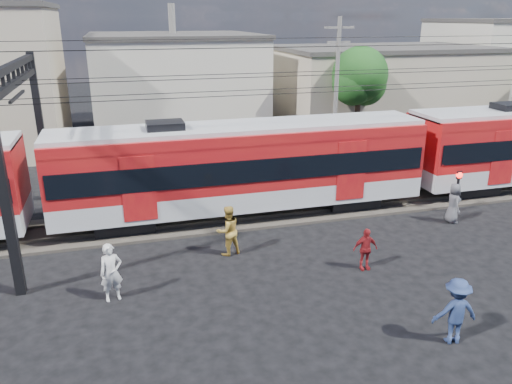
% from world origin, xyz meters
% --- Properties ---
extents(ground, '(120.00, 120.00, 0.00)m').
position_xyz_m(ground, '(0.00, 0.00, 0.00)').
color(ground, black).
rests_on(ground, ground).
extents(track_bed, '(70.00, 3.40, 0.12)m').
position_xyz_m(track_bed, '(0.00, 8.00, 0.06)').
color(track_bed, '#2D2823').
rests_on(track_bed, ground).
extents(rail_near, '(70.00, 0.12, 0.12)m').
position_xyz_m(rail_near, '(0.00, 7.25, 0.18)').
color(rail_near, '#59544C').
rests_on(rail_near, track_bed).
extents(rail_far, '(70.00, 0.12, 0.12)m').
position_xyz_m(rail_far, '(0.00, 8.75, 0.18)').
color(rail_far, '#59544C').
rests_on(rail_far, track_bed).
extents(commuter_train, '(50.30, 3.08, 4.17)m').
position_xyz_m(commuter_train, '(-1.26, 8.00, 2.40)').
color(commuter_train, black).
rests_on(commuter_train, ground).
extents(catenary, '(70.00, 9.30, 7.52)m').
position_xyz_m(catenary, '(-8.65, 8.00, 5.14)').
color(catenary, black).
rests_on(catenary, ground).
extents(building_midwest, '(12.24, 12.24, 7.30)m').
position_xyz_m(building_midwest, '(-2.00, 27.00, 3.66)').
color(building_midwest, beige).
rests_on(building_midwest, ground).
extents(building_mideast, '(16.32, 10.20, 6.30)m').
position_xyz_m(building_mideast, '(14.00, 24.00, 3.16)').
color(building_mideast, tan).
rests_on(building_mideast, ground).
extents(building_east, '(10.20, 10.20, 8.30)m').
position_xyz_m(building_east, '(28.00, 28.00, 4.16)').
color(building_east, beige).
rests_on(building_east, ground).
extents(utility_pole_mid, '(1.80, 0.24, 8.50)m').
position_xyz_m(utility_pole_mid, '(6.00, 15.00, 4.53)').
color(utility_pole_mid, slate).
rests_on(utility_pole_mid, ground).
extents(tree_near, '(3.82, 3.64, 6.72)m').
position_xyz_m(tree_near, '(9.19, 18.09, 4.66)').
color(tree_near, '#382619').
rests_on(tree_near, ground).
extents(pedestrian_a, '(0.78, 0.59, 1.90)m').
position_xyz_m(pedestrian_a, '(-7.12, 2.32, 0.95)').
color(pedestrian_a, silver).
rests_on(pedestrian_a, ground).
extents(pedestrian_b, '(1.11, 0.97, 1.92)m').
position_xyz_m(pedestrian_b, '(-2.91, 4.47, 0.96)').
color(pedestrian_b, '#B48F38').
rests_on(pedestrian_b, ground).
extents(pedestrian_c, '(1.33, 0.88, 1.92)m').
position_xyz_m(pedestrian_c, '(1.86, -2.44, 0.96)').
color(pedestrian_c, navy).
rests_on(pedestrian_c, ground).
extents(pedestrian_d, '(0.92, 0.42, 1.55)m').
position_xyz_m(pedestrian_d, '(1.48, 2.02, 0.77)').
color(pedestrian_d, maroon).
rests_on(pedestrian_d, ground).
extents(pedestrian_e, '(0.74, 0.96, 1.76)m').
position_xyz_m(pedestrian_e, '(7.15, 4.89, 0.88)').
color(pedestrian_e, '#4A4A4F').
rests_on(pedestrian_e, ground).
extents(crossing_signal, '(0.29, 0.29, 1.97)m').
position_xyz_m(crossing_signal, '(7.99, 5.82, 1.37)').
color(crossing_signal, black).
rests_on(crossing_signal, ground).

